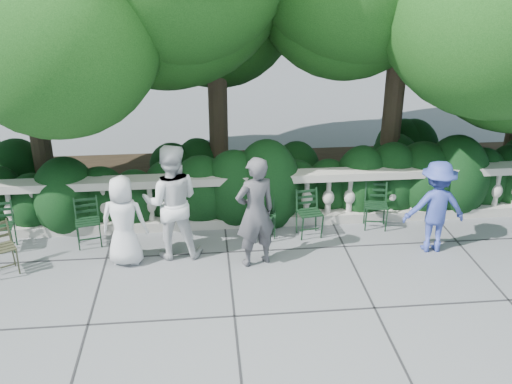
{
  "coord_description": "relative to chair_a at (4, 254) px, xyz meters",
  "views": [
    {
      "loc": [
        -0.84,
        -7.57,
        4.76
      ],
      "look_at": [
        0.0,
        1.0,
        1.0
      ],
      "focal_mm": 40.0,
      "sensor_mm": 36.0,
      "label": 1
    }
  ],
  "objects": [
    {
      "name": "person_older_blue",
      "position": [
        7.16,
        -0.52,
        0.79
      ],
      "size": [
        1.04,
        0.63,
        1.58
      ],
      "primitive_type": "imported",
      "rotation": [
        0.0,
        0.0,
        3.1
      ],
      "color": "#34439C",
      "rests_on": "ground"
    },
    {
      "name": "chair_e",
      "position": [
        5.22,
        0.02,
        0.0
      ],
      "size": [
        0.5,
        0.54,
        0.84
      ],
      "primitive_type": null,
      "rotation": [
        0.0,
        0.0,
        0.14
      ],
      "color": "black",
      "rests_on": "ground"
    },
    {
      "name": "person_woman_grey",
      "position": [
        4.16,
        -0.69,
        0.91
      ],
      "size": [
        0.78,
        0.64,
        1.83
      ],
      "primitive_type": "imported",
      "rotation": [
        0.0,
        0.0,
        3.49
      ],
      "color": "#46454B",
      "rests_on": "ground"
    },
    {
      "name": "chair_weathered",
      "position": [
        0.29,
        -0.74,
        0.0
      ],
      "size": [
        0.62,
        0.63,
        0.84
      ],
      "primitive_type": null,
      "rotation": [
        0.0,
        0.0,
        0.5
      ],
      "color": "black",
      "rests_on": "ground"
    },
    {
      "name": "person_businessman",
      "position": [
        2.09,
        -0.45,
        0.75
      ],
      "size": [
        0.78,
        0.56,
        1.49
      ],
      "primitive_type": "imported",
      "rotation": [
        0.0,
        0.0,
        3.02
      ],
      "color": "silver",
      "rests_on": "ground"
    },
    {
      "name": "chair_c",
      "position": [
        4.39,
        0.11,
        0.0
      ],
      "size": [
        0.49,
        0.52,
        0.84
      ],
      "primitive_type": null,
      "rotation": [
        0.0,
        0.0,
        -0.11
      ],
      "color": "black",
      "rests_on": "ground"
    },
    {
      "name": "chair_f",
      "position": [
        6.42,
        0.21,
        0.0
      ],
      "size": [
        0.52,
        0.55,
        0.84
      ],
      "primitive_type": null,
      "rotation": [
        0.0,
        0.0,
        -0.19
      ],
      "color": "black",
      "rests_on": "ground"
    },
    {
      "name": "chair_b",
      "position": [
        1.42,
        0.05,
        0.0
      ],
      "size": [
        0.53,
        0.56,
        0.84
      ],
      "primitive_type": null,
      "rotation": [
        0.0,
        0.0,
        0.2
      ],
      "color": "black",
      "rests_on": "ground"
    },
    {
      "name": "chair_d",
      "position": [
        4.31,
        0.03,
        0.0
      ],
      "size": [
        0.55,
        0.58,
        0.84
      ],
      "primitive_type": null,
      "rotation": [
        0.0,
        0.0,
        -0.26
      ],
      "color": "black",
      "rests_on": "ground"
    },
    {
      "name": "ground",
      "position": [
        4.23,
        -1.1,
        0.0
      ],
      "size": [
        90.0,
        90.0,
        0.0
      ],
      "primitive_type": "plane",
      "color": "#595B61",
      "rests_on": "ground"
    },
    {
      "name": "chair_a",
      "position": [
        0.0,
        0.0,
        0.0
      ],
      "size": [
        0.5,
        0.54,
        0.84
      ],
      "primitive_type": null,
      "rotation": [
        0.0,
        0.0,
        0.15
      ],
      "color": "black",
      "rests_on": "ground"
    },
    {
      "name": "shrub_hedge",
      "position": [
        4.23,
        1.9,
        0.0
      ],
      "size": [
        15.0,
        2.6,
        1.7
      ],
      "primitive_type": null,
      "color": "black",
      "rests_on": "ground"
    },
    {
      "name": "balustrade",
      "position": [
        4.23,
        0.7,
        0.49
      ],
      "size": [
        12.0,
        0.44,
        1.0
      ],
      "color": "#9E998E",
      "rests_on": "ground"
    },
    {
      "name": "person_casual_man",
      "position": [
        2.85,
        -0.28,
        0.96
      ],
      "size": [
        0.95,
        0.75,
        1.92
      ],
      "primitive_type": "imported",
      "rotation": [
        0.0,
        0.0,
        3.12
      ],
      "color": "silver",
      "rests_on": "ground"
    }
  ]
}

